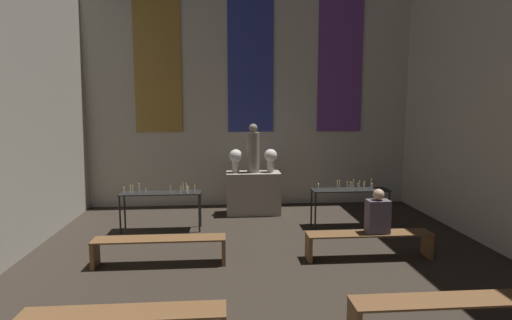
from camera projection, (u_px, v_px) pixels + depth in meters
name	position (u px, v px, depth m)	size (l,w,h in m)	color
wall_back	(250.00, 88.00, 9.87)	(8.22, 0.16, 5.81)	#B2AD9E
altar	(253.00, 193.00, 9.25)	(1.24, 0.60, 0.98)	gray
statue	(253.00, 150.00, 9.12)	(0.28, 0.28, 1.11)	gray
flower_vase_left	(236.00, 158.00, 9.11)	(0.30, 0.30, 0.53)	beige
flower_vase_right	(271.00, 158.00, 9.17)	(0.30, 0.30, 0.53)	beige
candle_rack_left	(161.00, 197.00, 7.96)	(1.59, 0.43, 0.97)	black
candle_rack_right	(350.00, 193.00, 8.27)	(1.59, 0.43, 0.98)	black
pew_second_right	(446.00, 309.00, 4.26)	(2.05, 0.36, 0.43)	brown
pew_back_left	(160.00, 245.00, 6.25)	(2.05, 0.36, 0.43)	brown
pew_back_right	(369.00, 239.00, 6.51)	(2.05, 0.36, 0.43)	brown
person_seated	(378.00, 214.00, 6.47)	(0.36, 0.24, 0.72)	#564C56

